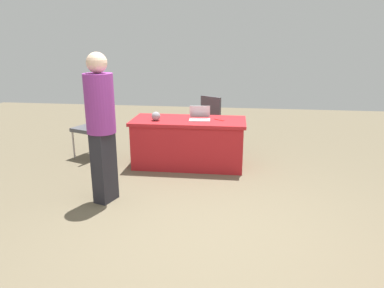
{
  "coord_description": "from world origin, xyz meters",
  "views": [
    {
      "loc": [
        -0.26,
        3.24,
        1.93
      ],
      "look_at": [
        0.2,
        -0.25,
        0.9
      ],
      "focal_mm": 33.51,
      "sensor_mm": 36.0,
      "label": 1
    }
  ],
  "objects_px": {
    "chair_tucked_left": "(215,118)",
    "laptop_silver": "(200,117)",
    "chair_tucked_right": "(92,125)",
    "yarn_ball": "(156,116)",
    "scissors_red": "(219,120)",
    "table_foreground": "(189,142)",
    "person_presenter": "(101,121)"
  },
  "relations": [
    {
      "from": "laptop_silver",
      "to": "yarn_ball",
      "type": "distance_m",
      "value": 0.67
    },
    {
      "from": "chair_tucked_left",
      "to": "chair_tucked_right",
      "type": "height_order",
      "value": "same"
    },
    {
      "from": "laptop_silver",
      "to": "yarn_ball",
      "type": "xyz_separation_m",
      "value": [
        0.65,
        0.14,
        0.03
      ]
    },
    {
      "from": "chair_tucked_left",
      "to": "yarn_ball",
      "type": "xyz_separation_m",
      "value": [
        0.82,
        1.12,
        0.25
      ]
    },
    {
      "from": "chair_tucked_left",
      "to": "chair_tucked_right",
      "type": "relative_size",
      "value": 1.0
    },
    {
      "from": "table_foreground",
      "to": "yarn_ball",
      "type": "distance_m",
      "value": 0.67
    },
    {
      "from": "chair_tucked_left",
      "to": "laptop_silver",
      "type": "xyz_separation_m",
      "value": [
        0.17,
        0.98,
        0.22
      ]
    },
    {
      "from": "chair_tucked_left",
      "to": "yarn_ball",
      "type": "bearing_deg",
      "value": -94.05
    },
    {
      "from": "chair_tucked_right",
      "to": "laptop_silver",
      "type": "xyz_separation_m",
      "value": [
        -1.82,
        0.17,
        0.22
      ]
    },
    {
      "from": "chair_tucked_right",
      "to": "scissors_red",
      "type": "distance_m",
      "value": 2.14
    },
    {
      "from": "yarn_ball",
      "to": "table_foreground",
      "type": "bearing_deg",
      "value": -163.91
    },
    {
      "from": "yarn_ball",
      "to": "scissors_red",
      "type": "xyz_separation_m",
      "value": [
        -0.95,
        -0.17,
        -0.06
      ]
    },
    {
      "from": "table_foreground",
      "to": "scissors_red",
      "type": "distance_m",
      "value": 0.6
    },
    {
      "from": "person_presenter",
      "to": "chair_tucked_left",
      "type": "bearing_deg",
      "value": 172.77
    },
    {
      "from": "laptop_silver",
      "to": "chair_tucked_left",
      "type": "bearing_deg",
      "value": -104.58
    },
    {
      "from": "laptop_silver",
      "to": "yarn_ball",
      "type": "relative_size",
      "value": 2.51
    },
    {
      "from": "scissors_red",
      "to": "chair_tucked_right",
      "type": "bearing_deg",
      "value": -144.7
    },
    {
      "from": "table_foreground",
      "to": "chair_tucked_left",
      "type": "xyz_separation_m",
      "value": [
        -0.34,
        -0.99,
        0.19
      ]
    },
    {
      "from": "chair_tucked_left",
      "to": "chair_tucked_right",
      "type": "bearing_deg",
      "value": -125.83
    },
    {
      "from": "person_presenter",
      "to": "yarn_ball",
      "type": "relative_size",
      "value": 13.21
    },
    {
      "from": "person_presenter",
      "to": "laptop_silver",
      "type": "xyz_separation_m",
      "value": [
        -1.01,
        -1.44,
        -0.23
      ]
    },
    {
      "from": "table_foreground",
      "to": "yarn_ball",
      "type": "height_order",
      "value": "yarn_ball"
    },
    {
      "from": "chair_tucked_left",
      "to": "laptop_silver",
      "type": "height_order",
      "value": "chair_tucked_left"
    },
    {
      "from": "person_presenter",
      "to": "yarn_ball",
      "type": "distance_m",
      "value": 1.36
    },
    {
      "from": "person_presenter",
      "to": "laptop_silver",
      "type": "bearing_deg",
      "value": 163.62
    },
    {
      "from": "scissors_red",
      "to": "chair_tucked_left",
      "type": "bearing_deg",
      "value": 137.22
    },
    {
      "from": "yarn_ball",
      "to": "scissors_red",
      "type": "distance_m",
      "value": 0.97
    },
    {
      "from": "table_foreground",
      "to": "chair_tucked_right",
      "type": "xyz_separation_m",
      "value": [
        1.65,
        -0.18,
        0.19
      ]
    },
    {
      "from": "person_presenter",
      "to": "scissors_red",
      "type": "relative_size",
      "value": 9.99
    },
    {
      "from": "laptop_silver",
      "to": "scissors_red",
      "type": "bearing_deg",
      "value": 179.4
    },
    {
      "from": "chair_tucked_right",
      "to": "person_presenter",
      "type": "xyz_separation_m",
      "value": [
        -0.82,
        1.61,
        0.45
      ]
    },
    {
      "from": "chair_tucked_right",
      "to": "laptop_silver",
      "type": "bearing_deg",
      "value": -74.25
    }
  ]
}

